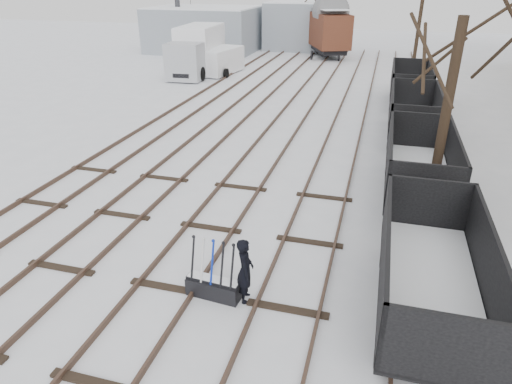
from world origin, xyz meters
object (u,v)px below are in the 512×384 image
Objects in this scene: worker at (245,270)px; box_van_wagon at (329,29)px; lorry at (197,50)px; freight_wagon_a at (431,285)px; panel_van at (221,61)px; crane at (180,23)px; ground_frame at (214,286)px.

worker is 0.26× the size of box_van_wagon.
worker is at bearing -69.34° from lorry.
freight_wagon_a is at bearing -101.48° from worker.
panel_van is (1.74, 0.43, -0.78)m from lorry.
worker is 35.36m from box_van_wagon.
lorry is 1.69× the size of panel_van.
crane is (-7.65, 9.77, 1.63)m from panel_van.
panel_van is (-8.82, 25.35, 0.70)m from ground_frame.
ground_frame is 0.33× the size of panel_van.
panel_van is at bearing 114.53° from ground_frame.
panel_van is at bearing 118.82° from freight_wagon_a.
lorry is at bearing -156.44° from panel_van.
lorry is at bearing -152.28° from box_van_wagon.
panel_van is at bearing -147.22° from box_van_wagon.
crane reaches higher than panel_van.
lorry is 11.82m from crane.
crane is (-5.91, 10.20, 0.85)m from lorry.
freight_wagon_a is 0.54× the size of crane.
ground_frame is 27.11m from lorry.
panel_van reaches higher than worker.
crane reaches higher than freight_wagon_a.
crane is at bearing 137.73° from panel_van.
ground_frame is 0.92× the size of worker.
freight_wagon_a is 28.76m from lorry.
box_van_wagon is 0.62× the size of crane.
crane is at bearing 116.27° from lorry.
box_van_wagon is (-6.76, 34.70, 1.60)m from freight_wagon_a.
worker is at bearing 12.95° from ground_frame.
freight_wagon_a is (4.04, 0.51, 0.03)m from worker.
box_van_wagon is at bearing 65.17° from panel_van.
worker is 0.21× the size of lorry.
panel_van is 0.46× the size of crane.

